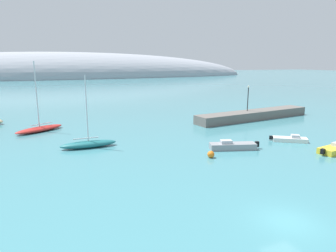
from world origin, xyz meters
TOP-DOWN VIEW (x-y plane):
  - water at (0.00, 0.00)m, footprint 600.00×600.00m
  - breakwater_rocks at (21.00, 30.98)m, footprint 24.63×6.87m
  - distant_ridge at (-2.24, 195.45)m, footprint 265.65×52.04m
  - sailboat_red_near_shore at (-15.24, 34.85)m, footprint 7.49×5.67m
  - sailboat_teal_outer_mooring at (-9.65, 23.10)m, footprint 6.76×1.76m
  - motorboat_grey_foreground at (6.27, 15.77)m, footprint 5.98×3.08m
  - motorboat_white_alongside_breakwater at (15.38, 16.02)m, footprint 4.46×3.64m
  - motorboat_yellow_outer at (16.41, 10.15)m, footprint 4.74×2.48m
  - mooring_buoy_orange at (2.18, 13.88)m, footprint 0.77×0.77m
  - harbor_lamp_post at (19.94, 31.51)m, footprint 0.36×0.36m

SIDE VIEW (x-z plane):
  - water at x=0.00m, z-range 0.00..0.00m
  - distant_ridge at x=-2.24m, z-range -16.24..16.24m
  - motorboat_white_alongside_breakwater at x=15.38m, z-range -0.15..0.78m
  - motorboat_yellow_outer at x=16.41m, z-range -0.16..0.92m
  - mooring_buoy_orange at x=2.18m, z-range 0.00..0.77m
  - motorboat_grey_foreground at x=6.27m, z-range -0.16..1.00m
  - sailboat_red_near_shore at x=-15.24m, z-range -4.73..5.71m
  - sailboat_teal_outer_mooring at x=-9.65m, z-range -3.91..4.89m
  - breakwater_rocks at x=21.00m, z-range 0.00..1.54m
  - harbor_lamp_post at x=19.94m, z-range 2.05..6.58m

